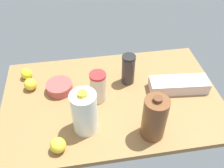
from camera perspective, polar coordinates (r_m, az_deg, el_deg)
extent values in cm
cube|color=olive|center=(139.84, 0.00, -3.43)|extent=(120.00, 76.00, 3.00)
cylinder|color=beige|center=(132.25, -3.16, -0.91)|extent=(8.44, 8.44, 16.49)
cylinder|color=red|center=(126.18, -3.32, 2.00)|extent=(8.69, 8.69, 1.40)
cylinder|color=white|center=(117.15, -6.30, -6.47)|extent=(12.13, 12.13, 22.78)
cylinder|color=yellow|center=(108.10, -6.79, -2.26)|extent=(4.25, 4.25, 1.80)
cube|color=beige|center=(145.29, 15.05, -0.35)|extent=(33.59, 13.89, 6.88)
cylinder|color=#342B2F|center=(142.63, 3.73, 3.15)|extent=(7.49, 7.49, 17.07)
cylinder|color=black|center=(136.86, 3.90, 6.10)|extent=(7.71, 7.71, 1.40)
cylinder|color=#AE4A45|center=(143.61, -11.90, -0.73)|extent=(14.60, 14.60, 5.23)
cylinder|color=brown|center=(115.74, 9.68, -7.69)|extent=(11.33, 11.33, 23.06)
cylinder|color=#59331E|center=(106.49, 10.45, -3.48)|extent=(3.96, 3.96, 1.80)
sphere|color=yellow|center=(154.83, 4.08, 4.27)|extent=(6.11, 6.11, 6.11)
sphere|color=yellow|center=(156.55, -18.96, 2.24)|extent=(6.55, 6.55, 6.55)
sphere|color=yellow|center=(117.69, -12.25, -13.53)|extent=(7.28, 7.28, 7.28)
sphere|color=yellow|center=(148.38, -18.16, -0.06)|extent=(7.01, 7.01, 7.01)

